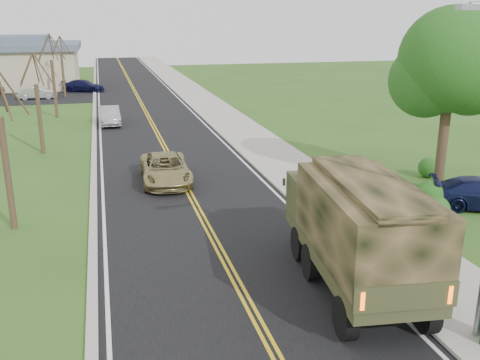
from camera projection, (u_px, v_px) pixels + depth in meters
name	position (u px, v px, depth m)	size (l,w,h in m)	color
ground	(276.00, 357.00, 12.40)	(160.00, 160.00, 0.00)	#30511B
road	(141.00, 103.00, 49.44)	(8.00, 120.00, 0.01)	black
curb_right	(185.00, 100.00, 50.42)	(0.30, 120.00, 0.12)	#9E998E
sidewalk_right	(203.00, 100.00, 50.85)	(3.20, 120.00, 0.10)	#9E998E
curb_left	(95.00, 104.00, 48.44)	(0.30, 120.00, 0.10)	#9E998E
leafy_tree	(451.00, 68.00, 22.71)	(4.83, 4.50, 8.10)	#38281C
bare_tree_a	(6.00, 160.00, 19.22)	(1.93, 2.26, 6.08)	#38281C
bare_tree_b	(39.00, 111.00, 30.38)	(1.83, 2.14, 5.73)	#38281C
bare_tree_c	(54.00, 82.00, 41.40)	(2.04, 2.39, 6.42)	#38281C
bare_tree_d	(63.00, 71.00, 52.58)	(1.88, 2.20, 5.91)	#38281C
military_truck	(357.00, 225.00, 14.95)	(3.19, 7.21, 3.49)	black
suv_champagne	(165.00, 169.00, 25.37)	(2.21, 4.80, 1.33)	tan
sedan_silver	(110.00, 116.00, 39.17)	(1.39, 4.00, 1.32)	#A6A6AB
lot_car_silver	(37.00, 93.00, 51.51)	(1.27, 3.64, 1.20)	silver
lot_car_navy	(84.00, 86.00, 56.62)	(1.76, 4.33, 1.26)	#0E0F33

